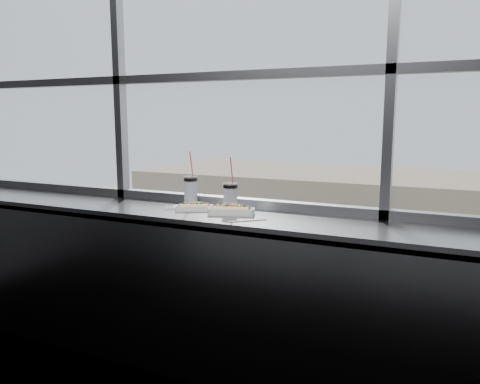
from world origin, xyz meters
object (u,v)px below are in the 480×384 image
at_px(loose_straw, 247,221).
at_px(pedestrian_a, 325,285).
at_px(hotdog_tray_left, 194,207).
at_px(tree_center, 442,265).
at_px(soda_cup_left, 191,189).
at_px(car_near_a, 146,343).
at_px(hotdog_tray_right, 231,210).
at_px(car_far_b, 439,327).
at_px(tree_left, 271,242).
at_px(pedestrian_b, 415,306).
at_px(soda_cup_right, 230,196).
at_px(wrapper, 171,207).
at_px(car_near_b, 277,369).
at_px(car_far_a, 248,297).

xyz_separation_m(loose_straw, pedestrian_a, (-6.60, 28.56, -11.01)).
bearing_deg(loose_straw, hotdog_tray_left, 119.52).
height_order(pedestrian_a, tree_center, tree_center).
distance_m(soda_cup_left, car_near_a, 23.25).
relative_size(hotdog_tray_left, tree_center, 0.05).
xyz_separation_m(hotdog_tray_right, soda_cup_left, (-0.42, 0.21, 0.08)).
height_order(soda_cup_left, pedestrian_a, soda_cup_left).
relative_size(car_far_b, pedestrian_a, 3.20).
height_order(hotdog_tray_right, car_far_b, hotdog_tray_right).
bearing_deg(tree_left, pedestrian_b, -6.33).
xyz_separation_m(pedestrian_a, tree_center, (7.46, -0.14, 2.50)).
bearing_deg(soda_cup_right, wrapper, -170.24).
distance_m(hotdog_tray_left, car_near_b, 20.29).
bearing_deg(tree_left, soda_cup_left, -70.39).
bearing_deg(car_near_a, car_far_a, -15.20).
height_order(loose_straw, pedestrian_b, loose_straw).
bearing_deg(hotdog_tray_right, tree_left, 93.00).
distance_m(hotdog_tray_right, pedestrian_a, 31.16).
height_order(hotdog_tray_right, soda_cup_left, soda_cup_left).
bearing_deg(loose_straw, pedestrian_b, 48.90).
bearing_deg(soda_cup_right, hotdog_tray_right, -59.95).
bearing_deg(tree_left, car_near_a, -101.63).
bearing_deg(pedestrian_b, tree_left, -96.33).
xyz_separation_m(car_near_b, tree_left, (-4.88, 12.00, 2.61)).
height_order(soda_cup_right, pedestrian_a, soda_cup_right).
bearing_deg(soda_cup_left, pedestrian_a, 102.02).
bearing_deg(wrapper, pedestrian_a, 101.86).
bearing_deg(pedestrian_a, car_far_b, 151.37).
xyz_separation_m(car_near_b, car_far_b, (6.69, 8.00, -0.02)).
relative_size(hotdog_tray_left, car_near_a, 0.05).
bearing_deg(soda_cup_right, pedestrian_a, 102.70).
height_order(car_far_a, pedestrian_b, pedestrian_b).
height_order(soda_cup_right, wrapper, soda_cup_right).
distance_m(soda_cup_left, tree_center, 29.41).
height_order(wrapper, car_far_a, wrapper).
relative_size(car_far_b, pedestrian_b, 3.29).
xyz_separation_m(hotdog_tray_left, tree_center, (1.31, 28.27, -8.53)).
bearing_deg(tree_center, car_far_b, -88.36).
bearing_deg(pedestrian_b, car_far_b, 27.53).
bearing_deg(loose_straw, soda_cup_left, 107.94).
distance_m(hotdog_tray_right, tree_center, 29.57).
distance_m(hotdog_tray_left, tree_left, 31.16).
relative_size(soda_cup_left, pedestrian_b, 0.19).
relative_size(loose_straw, car_far_b, 0.04).
height_order(car_near_b, pedestrian_b, car_near_b).
relative_size(soda_cup_right, car_far_a, 0.07).
distance_m(pedestrian_b, tree_left, 10.50).
relative_size(soda_cup_left, pedestrian_a, 0.18).
height_order(hotdog_tray_left, soda_cup_left, soda_cup_left).
height_order(wrapper, pedestrian_a, wrapper).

